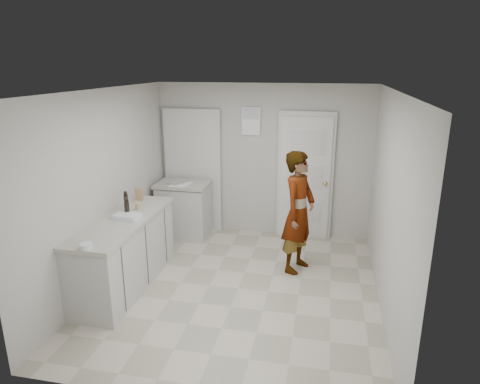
% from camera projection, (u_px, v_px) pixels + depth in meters
% --- Properties ---
extents(ground, '(4.00, 4.00, 0.00)m').
position_uv_depth(ground, '(238.00, 288.00, 5.53)').
color(ground, '#A39E88').
rests_on(ground, ground).
extents(room_shell, '(4.00, 4.00, 4.00)m').
position_uv_depth(room_shell, '(252.00, 174.00, 7.10)').
color(room_shell, '#BAB7B0').
rests_on(room_shell, ground).
extents(main_counter, '(0.64, 1.96, 0.93)m').
position_uv_depth(main_counter, '(125.00, 255.00, 5.50)').
color(main_counter, '#B6B6B2').
rests_on(main_counter, ground).
extents(side_counter, '(0.84, 0.61, 0.93)m').
position_uv_depth(side_counter, '(184.00, 212.00, 7.10)').
color(side_counter, '#B6B6B2').
rests_on(side_counter, ground).
extents(person, '(0.60, 0.72, 1.69)m').
position_uv_depth(person, '(299.00, 212.00, 5.82)').
color(person, silver).
rests_on(person, ground).
extents(cake_mix_box, '(0.11, 0.05, 0.17)m').
position_uv_depth(cake_mix_box, '(139.00, 194.00, 6.06)').
color(cake_mix_box, '#926849').
rests_on(cake_mix_box, main_counter).
extents(spice_jar, '(0.06, 0.06, 0.09)m').
position_uv_depth(spice_jar, '(137.00, 207.00, 5.68)').
color(spice_jar, tan).
rests_on(spice_jar, main_counter).
extents(oil_cruet_a, '(0.06, 0.06, 0.25)m').
position_uv_depth(oil_cruet_a, '(127.00, 207.00, 5.44)').
color(oil_cruet_a, black).
rests_on(oil_cruet_a, main_counter).
extents(oil_cruet_b, '(0.06, 0.06, 0.26)m').
position_uv_depth(oil_cruet_b, '(126.00, 201.00, 5.64)').
color(oil_cruet_b, black).
rests_on(oil_cruet_b, main_counter).
extents(baking_dish, '(0.33, 0.24, 0.05)m').
position_uv_depth(baking_dish, '(127.00, 216.00, 5.36)').
color(baking_dish, silver).
rests_on(baking_dish, main_counter).
extents(egg_bowl, '(0.14, 0.14, 0.05)m').
position_uv_depth(egg_bowl, '(86.00, 246.00, 4.49)').
color(egg_bowl, silver).
rests_on(egg_bowl, main_counter).
extents(papers, '(0.32, 0.38, 0.01)m').
position_uv_depth(papers, '(181.00, 184.00, 6.87)').
color(papers, white).
rests_on(papers, side_counter).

